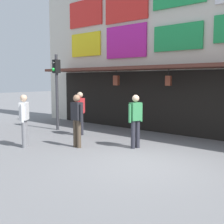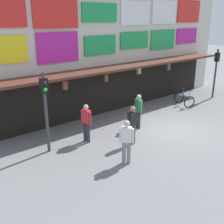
# 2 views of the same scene
# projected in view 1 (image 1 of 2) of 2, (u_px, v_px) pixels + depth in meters

# --- Properties ---
(ground_plane) EXTENTS (80.00, 80.00, 0.00)m
(ground_plane) POSITION_uv_depth(u_px,v_px,m) (146.00, 163.00, 7.34)
(ground_plane) COLOR slate
(shopfront) EXTENTS (18.00, 2.60, 8.00)m
(shopfront) POSITION_uv_depth(u_px,v_px,m) (216.00, 30.00, 10.36)
(shopfront) COLOR beige
(shopfront) RESTS_ON ground
(traffic_light_near) EXTENTS (0.32, 0.35, 3.20)m
(traffic_light_near) POSITION_uv_depth(u_px,v_px,m) (56.00, 80.00, 12.00)
(traffic_light_near) COLOR #38383D
(traffic_light_near) RESTS_ON ground
(pedestrian_in_purple) EXTENTS (0.31, 0.51, 1.68)m
(pedestrian_in_purple) POSITION_uv_depth(u_px,v_px,m) (80.00, 111.00, 10.88)
(pedestrian_in_purple) COLOR #2D2D38
(pedestrian_in_purple) RESTS_ON ground
(pedestrian_in_white) EXTENTS (0.31, 0.51, 1.68)m
(pedestrian_in_white) POSITION_uv_depth(u_px,v_px,m) (135.00, 118.00, 8.84)
(pedestrian_in_white) COLOR #2D2D38
(pedestrian_in_white) RESTS_ON ground
(pedestrian_in_yellow) EXTENTS (0.40, 0.42, 1.68)m
(pedestrian_in_yellow) POSITION_uv_depth(u_px,v_px,m) (24.00, 118.00, 8.98)
(pedestrian_in_yellow) COLOR gray
(pedestrian_in_yellow) RESTS_ON ground
(pedestrian_in_green) EXTENTS (0.53, 0.25, 1.68)m
(pedestrian_in_green) POSITION_uv_depth(u_px,v_px,m) (77.00, 118.00, 8.95)
(pedestrian_in_green) COLOR brown
(pedestrian_in_green) RESTS_ON ground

